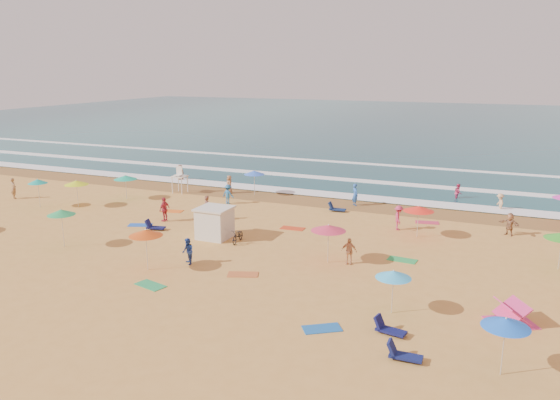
% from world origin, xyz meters
% --- Properties ---
extents(ground, '(220.00, 220.00, 0.00)m').
position_xyz_m(ground, '(0.00, 0.00, 0.00)').
color(ground, gold).
rests_on(ground, ground).
extents(ocean, '(220.00, 140.00, 0.18)m').
position_xyz_m(ocean, '(0.00, 84.00, 0.00)').
color(ocean, '#0C4756').
rests_on(ocean, ground).
extents(wet_sand, '(220.00, 220.00, 0.00)m').
position_xyz_m(wet_sand, '(0.00, 12.50, 0.01)').
color(wet_sand, olive).
rests_on(wet_sand, ground).
extents(surf_foam, '(200.00, 18.70, 0.05)m').
position_xyz_m(surf_foam, '(0.00, 21.32, 0.10)').
color(surf_foam, white).
rests_on(surf_foam, ground).
extents(cabana, '(2.00, 2.00, 2.00)m').
position_xyz_m(cabana, '(-0.89, -0.01, 1.00)').
color(cabana, silver).
rests_on(cabana, ground).
extents(cabana_roof, '(2.20, 2.20, 0.12)m').
position_xyz_m(cabana_roof, '(-0.89, -0.01, 2.06)').
color(cabana_roof, silver).
rests_on(cabana_roof, cabana).
extents(bicycle, '(0.81, 1.80, 0.92)m').
position_xyz_m(bicycle, '(1.01, -0.31, 0.46)').
color(bicycle, black).
rests_on(bicycle, ground).
extents(lifeguard_stand, '(1.20, 1.20, 2.10)m').
position_xyz_m(lifeguard_stand, '(-10.60, 10.63, 1.05)').
color(lifeguard_stand, white).
rests_on(lifeguard_stand, ground).
extents(beach_umbrellas, '(46.88, 28.98, 0.72)m').
position_xyz_m(beach_umbrellas, '(3.05, 0.27, 2.08)').
color(beach_umbrellas, green).
rests_on(beach_umbrellas, ground).
extents(loungers, '(50.99, 21.53, 0.34)m').
position_xyz_m(loungers, '(5.68, -4.36, 0.17)').
color(loungers, '#0F1C4E').
rests_on(loungers, ground).
extents(towels, '(36.85, 23.55, 0.03)m').
position_xyz_m(towels, '(3.45, -2.11, 0.01)').
color(towels, red).
rests_on(towels, ground).
extents(beachgoers, '(41.46, 27.29, 2.13)m').
position_xyz_m(beachgoers, '(-0.78, 6.25, 0.80)').
color(beachgoers, tan).
rests_on(beachgoers, ground).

